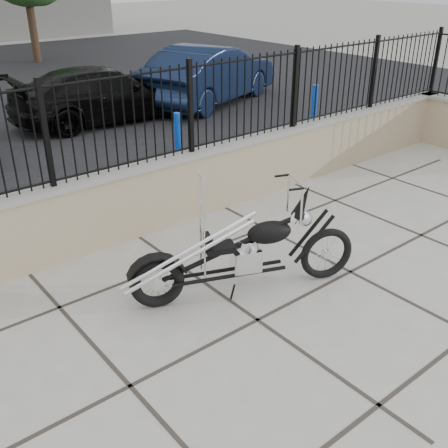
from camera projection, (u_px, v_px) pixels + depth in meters
name	position (u px, v px, depth m)	size (l,w,h in m)	color
ground_plane	(258.00, 320.00, 5.40)	(90.00, 90.00, 0.00)	#99968E
retaining_wall	(131.00, 201.00, 6.93)	(14.00, 0.36, 0.96)	gray
iron_fence	(125.00, 121.00, 6.45)	(14.00, 0.08, 1.20)	black
chopper_motorcycle	(242.00, 234.00, 5.54)	(2.45, 0.43, 1.47)	black
car_black	(104.00, 94.00, 12.02)	(1.73, 4.26, 1.24)	black
car_blue	(210.00, 74.00, 13.57)	(1.56, 4.48, 1.48)	#0E1A36
bollard_b	(178.00, 139.00, 9.38)	(0.12, 0.12, 0.96)	blue
bollard_c	(314.00, 110.00, 11.12)	(0.13, 0.13, 1.05)	#0B5DAE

